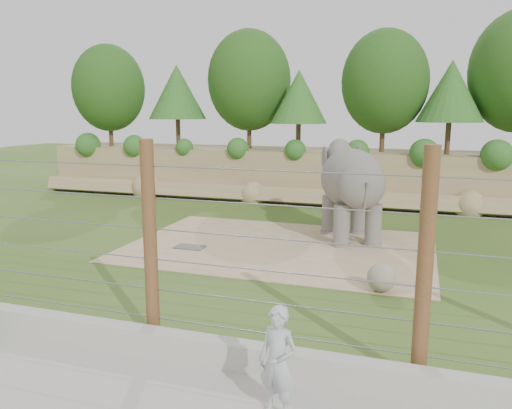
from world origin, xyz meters
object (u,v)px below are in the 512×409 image
(stone_ball, at_px, (381,277))
(barrier_fence, at_px, (150,244))
(elephant, at_px, (351,193))
(zookeeper, at_px, (278,363))

(stone_ball, bearing_deg, barrier_fence, -134.16)
(elephant, bearing_deg, barrier_fence, -128.57)
(stone_ball, xyz_separation_m, zookeeper, (-1.06, -5.86, 0.49))
(stone_ball, relative_size, zookeeper, 0.42)
(barrier_fence, bearing_deg, zookeeper, -28.78)
(elephant, xyz_separation_m, zookeeper, (0.41, -10.91, -0.81))
(barrier_fence, height_order, zookeeper, barrier_fence)
(elephant, bearing_deg, zookeeper, -110.69)
(stone_ball, distance_m, zookeeper, 5.97)
(elephant, xyz_separation_m, barrier_fence, (-2.61, -9.26, 0.32))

